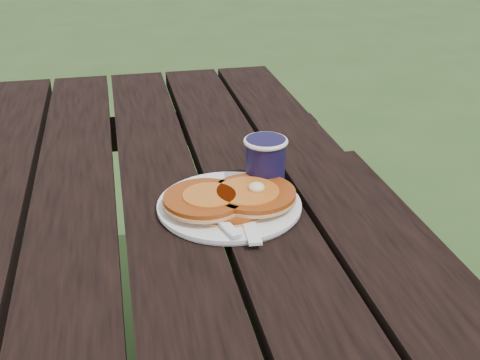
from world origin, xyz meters
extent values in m
cube|color=black|center=(0.00, 0.00, 0.73)|extent=(0.75, 1.80, 0.04)
cube|color=black|center=(0.55, 0.00, 0.43)|extent=(0.25, 1.80, 0.04)
cylinder|color=white|center=(0.10, 0.08, 0.76)|extent=(0.29, 0.29, 0.01)
cylinder|color=#A34212|center=(0.10, 0.07, 0.77)|extent=(0.13, 0.13, 0.01)
cylinder|color=#A34212|center=(0.06, 0.07, 0.78)|extent=(0.13, 0.13, 0.01)
cylinder|color=#A34212|center=(0.14, 0.07, 0.78)|extent=(0.14, 0.14, 0.01)
cylinder|color=#B6591A|center=(0.13, 0.07, 0.79)|extent=(0.10, 0.10, 0.00)
ellipsoid|color=#F4E59E|center=(0.14, 0.07, 0.79)|extent=(0.03, 0.03, 0.02)
cube|color=white|center=(0.12, 0.03, 0.76)|extent=(0.03, 0.18, 0.00)
cylinder|color=#140F33|center=(0.18, 0.14, 0.80)|extent=(0.07, 0.07, 0.09)
torus|color=white|center=(0.18, 0.14, 0.84)|extent=(0.08, 0.08, 0.01)
cylinder|color=black|center=(0.18, 0.14, 0.84)|extent=(0.06, 0.06, 0.01)
camera|label=1|loc=(-0.07, -0.77, 1.23)|focal=45.00mm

